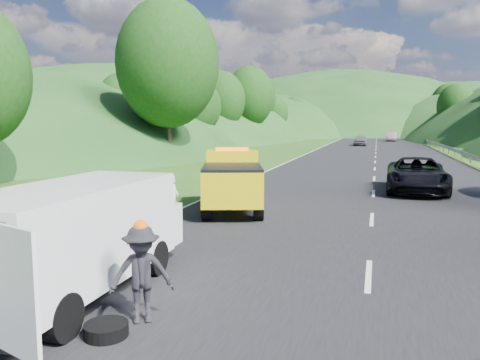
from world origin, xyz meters
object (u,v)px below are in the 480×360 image
(suitcase, at_px, (106,224))
(passing_suv, at_px, (416,192))
(woman, at_px, (173,222))
(white_van, at_px, (77,234))
(tow_truck, at_px, (232,180))
(child, at_px, (164,243))
(worker, at_px, (143,323))
(spare_tire, at_px, (106,337))

(suitcase, height_order, passing_suv, passing_suv)
(woman, bearing_deg, suitcase, 146.35)
(suitcase, relative_size, passing_suv, 0.09)
(white_van, bearing_deg, tow_truck, 87.88)
(child, height_order, worker, worker)
(white_van, distance_m, worker, 2.19)
(white_van, relative_size, suitcase, 11.48)
(tow_truck, bearing_deg, woman, -133.51)
(woman, height_order, passing_suv, passing_suv)
(suitcase, bearing_deg, worker, -52.99)
(tow_truck, distance_m, child, 5.17)
(child, height_order, spare_tire, child)
(worker, bearing_deg, passing_suv, 41.26)
(tow_truck, height_order, passing_suv, tow_truck)
(suitcase, relative_size, spare_tire, 0.78)
(suitcase, bearing_deg, white_van, -63.35)
(child, bearing_deg, suitcase, -143.80)
(woman, bearing_deg, worker, -160.73)
(passing_suv, bearing_deg, white_van, -112.48)
(tow_truck, bearing_deg, worker, -98.52)
(white_van, xyz_separation_m, worker, (1.69, -0.72, -1.19))
(worker, xyz_separation_m, passing_suv, (5.38, 16.56, 0.00))
(spare_tire, bearing_deg, white_van, 136.55)
(white_van, xyz_separation_m, spare_tire, (1.41, -1.34, -1.19))
(woman, distance_m, passing_suv, 12.36)
(tow_truck, distance_m, suitcase, 5.20)
(spare_tire, relative_size, passing_suv, 0.12)
(suitcase, distance_m, spare_tire, 6.99)
(tow_truck, distance_m, woman, 3.02)
(worker, height_order, suitcase, worker)
(white_van, bearing_deg, child, 91.68)
(child, xyz_separation_m, spare_tire, (1.60, -5.37, 0.00))
(tow_truck, height_order, suitcase, tow_truck)
(woman, distance_m, suitcase, 2.34)
(spare_tire, bearing_deg, woman, 107.44)
(white_van, bearing_deg, passing_suv, 64.96)
(child, distance_m, spare_tire, 5.61)
(woman, xyz_separation_m, child, (0.87, -2.51, 0.00))
(child, relative_size, suitcase, 1.97)
(tow_truck, height_order, worker, tow_truck)
(tow_truck, xyz_separation_m, white_van, (-0.18, -9.07, 0.08))
(tow_truck, bearing_deg, passing_suv, 27.21)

